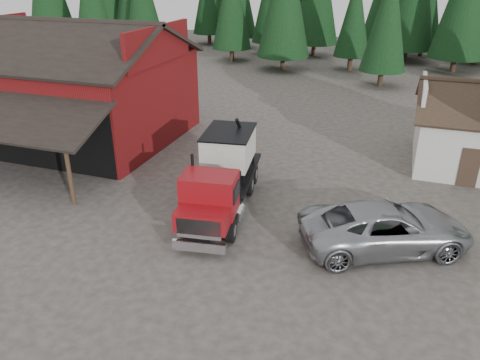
% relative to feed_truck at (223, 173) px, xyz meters
% --- Properties ---
extents(ground, '(120.00, 120.00, 0.00)m').
position_rel_feed_truck_xyz_m(ground, '(-0.97, -4.03, -1.71)').
color(ground, '#443C35').
rests_on(ground, ground).
extents(red_barn, '(12.80, 13.63, 7.18)m').
position_rel_feed_truck_xyz_m(red_barn, '(-11.97, 5.88, 0.98)').
color(red_barn, maroon).
rests_on(red_barn, ground).
extents(conifer_backdrop, '(76.00, 16.00, 16.00)m').
position_rel_feed_truck_xyz_m(conifer_backdrop, '(-0.97, 37.97, -1.71)').
color(conifer_backdrop, black).
rests_on(conifer_backdrop, ground).
extents(near_pine_a, '(4.40, 4.40, 11.40)m').
position_rel_feed_truck_xyz_m(near_pine_a, '(-22.97, 23.97, 4.68)').
color(near_pine_a, '#382619').
rests_on(near_pine_a, ground).
extents(near_pine_b, '(3.96, 3.96, 10.40)m').
position_rel_feed_truck_xyz_m(near_pine_b, '(5.03, 25.97, 4.18)').
color(near_pine_b, '#382619').
rests_on(near_pine_b, ground).
extents(feed_truck, '(3.31, 8.33, 3.66)m').
position_rel_feed_truck_xyz_m(feed_truck, '(0.00, 0.00, 0.00)').
color(feed_truck, black).
rests_on(feed_truck, ground).
extents(silver_car, '(7.12, 5.53, 1.80)m').
position_rel_feed_truck_xyz_m(silver_car, '(7.03, -1.03, -0.81)').
color(silver_car, '#A0A2A8').
rests_on(silver_car, ground).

